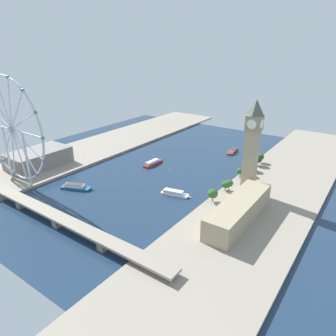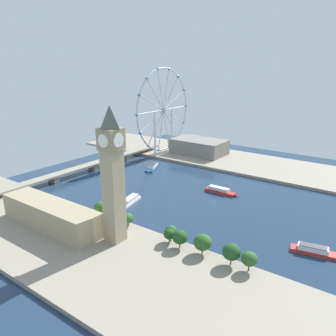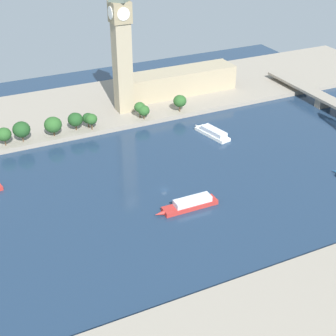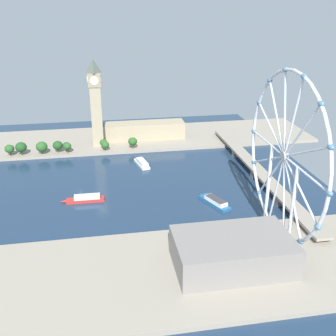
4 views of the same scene
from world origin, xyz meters
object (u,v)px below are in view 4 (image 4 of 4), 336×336
at_px(ferris_wheel, 284,157).
at_px(tour_boat_1, 215,202).
at_px(clock_tower, 96,101).
at_px(parliament_block, 145,130).
at_px(tour_boat_0, 142,163).
at_px(tour_boat_2, 85,199).
at_px(riverside_hall, 233,252).
at_px(river_bridge, 258,170).

relative_size(ferris_wheel, tour_boat_1, 3.11).
relative_size(clock_tower, tour_boat_1, 2.57).
height_order(parliament_block, ferris_wheel, ferris_wheel).
bearing_deg(tour_boat_1, tour_boat_0, 4.39).
distance_m(clock_tower, tour_boat_1, 179.07).
bearing_deg(tour_boat_2, tour_boat_1, 167.99).
bearing_deg(riverside_hall, tour_boat_0, -168.82).
bearing_deg(ferris_wheel, riverside_hall, -56.00).
relative_size(river_bridge, tour_boat_1, 6.57).
height_order(tour_boat_1, tour_boat_2, tour_boat_1).
distance_m(ferris_wheel, riverside_hall, 65.99).
distance_m(tour_boat_0, tour_boat_2, 86.36).
xyz_separation_m(ferris_wheel, tour_boat_2, (-78.12, -125.58, -56.86)).
bearing_deg(ferris_wheel, tour_boat_1, -155.39).
bearing_deg(riverside_hall, parliament_block, -174.78).
distance_m(parliament_block, tour_boat_2, 154.43).
distance_m(clock_tower, river_bridge, 179.91).
xyz_separation_m(clock_tower, tour_boat_0, (58.23, 40.24, -48.27)).
relative_size(ferris_wheel, tour_boat_0, 3.37).
bearing_deg(clock_tower, tour_boat_2, -5.71).
distance_m(clock_tower, parliament_block, 65.96).
relative_size(parliament_block, ferris_wheel, 0.80).
bearing_deg(tour_boat_0, parliament_block, -21.46).
distance_m(parliament_block, tour_boat_1, 166.21).
distance_m(ferris_wheel, tour_boat_1, 83.73).
relative_size(clock_tower, parliament_block, 1.03).
height_order(ferris_wheel, river_bridge, ferris_wheel).
bearing_deg(tour_boat_0, tour_boat_1, -164.62).
bearing_deg(river_bridge, tour_boat_2, -81.95).
distance_m(riverside_hall, river_bridge, 141.63).
bearing_deg(river_bridge, riverside_hall, -27.36).
xyz_separation_m(ferris_wheel, river_bridge, (-99.62, 26.43, -52.57)).
height_order(riverside_hall, tour_boat_1, riverside_hall).
relative_size(clock_tower, tour_boat_0, 2.79).
xyz_separation_m(ferris_wheel, riverside_hall, (26.05, -38.62, -46.73)).
relative_size(riverside_hall, tour_boat_0, 2.10).
height_order(clock_tower, tour_boat_1, clock_tower).
relative_size(parliament_block, riverside_hall, 1.29).
distance_m(clock_tower, tour_boat_2, 135.95).
relative_size(clock_tower, riverside_hall, 1.33).
relative_size(tour_boat_0, tour_boat_1, 0.92).
bearing_deg(clock_tower, parliament_block, 104.43).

